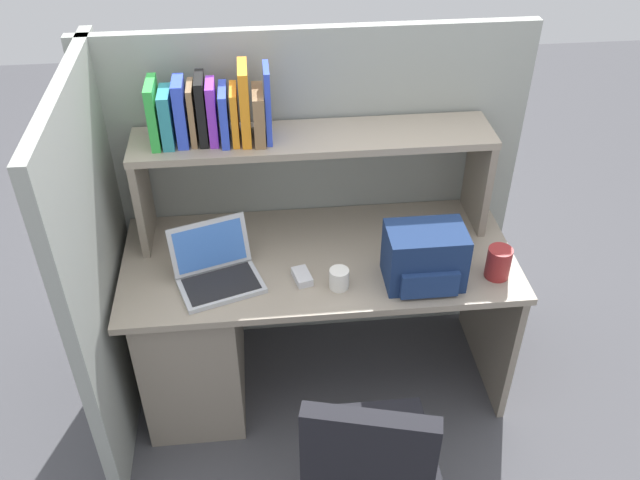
{
  "coord_description": "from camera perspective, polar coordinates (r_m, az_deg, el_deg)",
  "views": [
    {
      "loc": [
        -0.22,
        -2.19,
        2.47
      ],
      "look_at": [
        0.0,
        -0.05,
        0.85
      ],
      "focal_mm": 38.4,
      "sensor_mm": 36.0,
      "label": 1
    }
  ],
  "objects": [
    {
      "name": "cubicle_partition_rear",
      "position": [
        3.08,
        -0.82,
        3.67
      ],
      "size": [
        1.84,
        0.05,
        1.55
      ],
      "primitive_type": "cube",
      "color": "#939991",
      "rests_on": "ground_plane"
    },
    {
      "name": "cubicle_partition_left",
      "position": [
        2.8,
        -17.6,
        -2.3
      ],
      "size": [
        0.05,
        1.06,
        1.55
      ],
      "primitive_type": "cube",
      "color": "#939991",
      "rests_on": "ground_plane"
    },
    {
      "name": "laptop",
      "position": [
        2.68,
        -8.62,
        -2.49
      ],
      "size": [
        0.38,
        0.35,
        0.22
      ],
      "color": "#B7BABF",
      "rests_on": "desk"
    },
    {
      "name": "ground_plane",
      "position": [
        3.31,
        -0.09,
        -11.33
      ],
      "size": [
        8.0,
        8.0,
        0.0
      ],
      "primitive_type": "plane",
      "color": "#4C4C51"
    },
    {
      "name": "reference_books_on_shelf",
      "position": [
        2.66,
        -9.02,
        10.53
      ],
      "size": [
        0.46,
        0.19,
        0.3
      ],
      "color": "green",
      "rests_on": "overhead_hutch"
    },
    {
      "name": "paper_cup",
      "position": [
        2.63,
        1.6,
        -3.24
      ],
      "size": [
        0.08,
        0.08,
        0.08
      ],
      "primitive_type": "cylinder",
      "color": "white",
      "rests_on": "desk"
    },
    {
      "name": "overhead_hutch",
      "position": [
        2.77,
        -0.53,
        6.95
      ],
      "size": [
        1.44,
        0.28,
        0.45
      ],
      "color": "gray",
      "rests_on": "desk"
    },
    {
      "name": "backpack",
      "position": [
        2.64,
        8.73,
        -1.45
      ],
      "size": [
        0.3,
        0.23,
        0.23
      ],
      "color": "navy",
      "rests_on": "desk"
    },
    {
      "name": "snack_canister",
      "position": [
        2.75,
        14.65,
        -1.85
      ],
      "size": [
        0.1,
        0.1,
        0.13
      ],
      "primitive_type": "cylinder",
      "color": "maroon",
      "rests_on": "desk"
    },
    {
      "name": "desk",
      "position": [
        3.01,
        -7.54,
        -6.68
      ],
      "size": [
        1.6,
        0.7,
        0.73
      ],
      "color": "gray",
      "rests_on": "ground_plane"
    },
    {
      "name": "computer_mouse",
      "position": [
        2.68,
        -1.5,
        -3.07
      ],
      "size": [
        0.08,
        0.12,
        0.03
      ],
      "primitive_type": "cube",
      "rotation": [
        0.0,
        0.0,
        0.23
      ],
      "color": "silver",
      "rests_on": "desk"
    }
  ]
}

